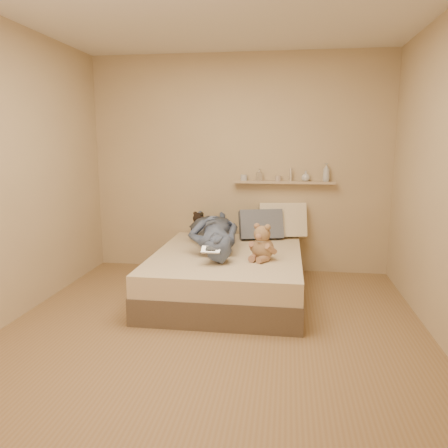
% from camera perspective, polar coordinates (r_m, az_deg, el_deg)
% --- Properties ---
extents(room, '(3.80, 3.80, 3.80)m').
position_cam_1_polar(room, '(3.46, -1.55, 6.20)').
color(room, olive).
rests_on(room, ground).
extents(bed, '(1.50, 1.90, 0.45)m').
position_cam_1_polar(bed, '(4.57, 0.51, -6.48)').
color(bed, brown).
rests_on(bed, floor).
extents(game_console, '(0.18, 0.08, 0.06)m').
position_cam_1_polar(game_console, '(3.98, -1.73, -3.37)').
color(game_console, silver).
rests_on(game_console, bed).
extents(teddy_bear, '(0.28, 0.29, 0.36)m').
position_cam_1_polar(teddy_bear, '(4.20, 5.00, -2.74)').
color(teddy_bear, '#A57A5A').
rests_on(teddy_bear, bed).
extents(dark_plush, '(0.20, 0.20, 0.31)m').
position_cam_1_polar(dark_plush, '(5.21, -3.29, -0.28)').
color(dark_plush, black).
rests_on(dark_plush, bed).
extents(pillow_cream, '(0.59, 0.37, 0.43)m').
position_cam_1_polar(pillow_cream, '(5.24, 7.64, 0.44)').
color(pillow_cream, beige).
rests_on(pillow_cream, bed).
extents(pillow_grey, '(0.55, 0.37, 0.37)m').
position_cam_1_polar(pillow_grey, '(5.11, 4.85, -0.09)').
color(pillow_grey, slate).
rests_on(pillow_grey, bed).
extents(person, '(0.86, 1.58, 0.36)m').
position_cam_1_polar(person, '(4.68, -1.41, -0.93)').
color(person, '#4D5A7A').
rests_on(person, bed).
extents(wall_shelf, '(1.20, 0.12, 0.03)m').
position_cam_1_polar(wall_shelf, '(5.25, 7.85, 5.43)').
color(wall_shelf, tan).
rests_on(wall_shelf, wall_back).
extents(shelf_bottles, '(1.07, 0.12, 0.21)m').
position_cam_1_polar(shelf_bottles, '(5.25, 9.43, 6.35)').
color(shelf_bottles, silver).
rests_on(shelf_bottles, wall_shelf).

